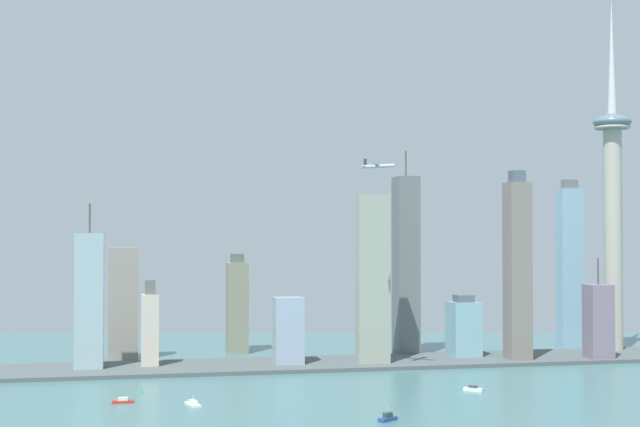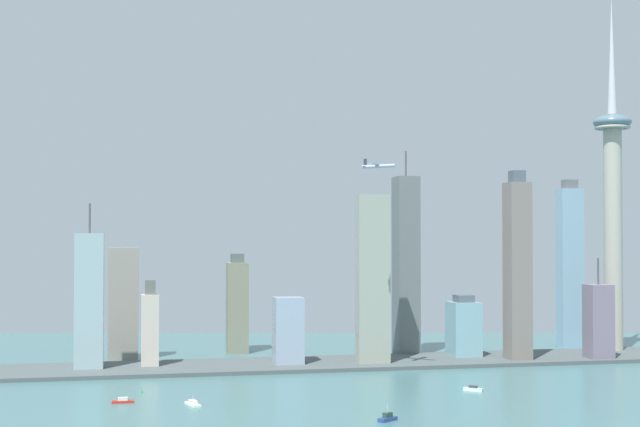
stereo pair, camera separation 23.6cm
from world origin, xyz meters
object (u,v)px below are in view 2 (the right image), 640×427
object	(u,v)px
skyscraper_6	(406,266)
boat_3	(473,389)
boat_0	(388,418)
skyscraper_0	(150,329)
boat_5	(123,401)
skyscraper_3	(570,266)
airplane	(378,166)
skyscraper_2	(373,280)
observation_tower	(613,194)
skyscraper_9	(517,270)
skyscraper_8	(288,332)
channel_buoy_0	(142,391)
skyscraper_5	(598,323)
skyscraper_1	(237,306)
boat_4	(193,404)
skyscraper_10	(464,329)
skyscraper_7	(89,302)
skyscraper_4	(123,304)

from	to	relation	value
skyscraper_6	boat_3	xyz separation A→B (m)	(-7.54, -187.78, -80.79)
boat_0	boat_3	bearing A→B (deg)	10.73
skyscraper_0	boat_5	world-z (taller)	skyscraper_0
skyscraper_3	airplane	world-z (taller)	airplane
skyscraper_0	skyscraper_2	bearing A→B (deg)	-6.09
observation_tower	skyscraper_6	distance (m)	207.39
skyscraper_0	boat_0	size ratio (longest dim) A/B	5.50
boat_5	skyscraper_9	bearing A→B (deg)	-160.12
boat_3	airplane	world-z (taller)	airplane
skyscraper_2	skyscraper_9	distance (m)	129.00
skyscraper_6	skyscraper_8	xyz separation A→B (m)	(-118.01, -49.98, -53.06)
skyscraper_2	channel_buoy_0	distance (m)	222.28
skyscraper_8	boat_5	bearing A→B (deg)	-134.62
skyscraper_3	skyscraper_9	bearing A→B (deg)	-137.39
boat_0	boat_5	size ratio (longest dim) A/B	0.94
skyscraper_0	boat_5	distance (m)	148.06
skyscraper_5	boat_3	bearing A→B (deg)	-144.24
skyscraper_3	airplane	distance (m)	284.81
skyscraper_1	boat_0	xyz separation A→B (m)	(56.09, -322.63, -42.04)
skyscraper_8	channel_buoy_0	bearing A→B (deg)	-140.44
skyscraper_8	boat_5	world-z (taller)	skyscraper_8
skyscraper_6	observation_tower	bearing A→B (deg)	-7.17
skyscraper_2	skyscraper_9	bearing A→B (deg)	-1.69
skyscraper_8	boat_4	size ratio (longest dim) A/B	3.18
boat_5	boat_4	bearing A→B (deg)	158.53
observation_tower	skyscraper_2	size ratio (longest dim) A/B	2.32
boat_3	skyscraper_10	bearing A→B (deg)	-70.97
skyscraper_2	boat_4	distance (m)	223.75
skyscraper_2	channel_buoy_0	xyz separation A→B (m)	(-190.98, -88.88, -70.95)
boat_3	airplane	distance (m)	184.13
observation_tower	boat_3	size ratio (longest dim) A/B	25.82
boat_0	boat_4	distance (m)	132.07
skyscraper_9	boat_4	size ratio (longest dim) A/B	9.06
boat_5	skyscraper_7	bearing A→B (deg)	-77.83
skyscraper_4	airplane	size ratio (longest dim) A/B	4.25
skyscraper_6	skyscraper_7	size ratio (longest dim) A/B	1.38
skyscraper_9	observation_tower	bearing A→B (deg)	19.35
observation_tower	skyscraper_10	distance (m)	195.15
skyscraper_5	boat_4	world-z (taller)	skyscraper_5
skyscraper_0	boat_3	distance (m)	269.99
skyscraper_5	skyscraper_8	size ratio (longest dim) A/B	1.55
skyscraper_2	skyscraper_8	world-z (taller)	skyscraper_2
skyscraper_9	airplane	distance (m)	171.96
skyscraper_7	channel_buoy_0	world-z (taller)	skyscraper_7
skyscraper_7	boat_4	size ratio (longest dim) A/B	7.41
skyscraper_7	channel_buoy_0	size ratio (longest dim) A/B	47.95
skyscraper_9	boat_3	size ratio (longest dim) A/B	12.78
observation_tower	skyscraper_5	world-z (taller)	observation_tower
observation_tower	boat_0	xyz separation A→B (m)	(-289.40, -248.66, -146.79)
skyscraper_10	channel_buoy_0	bearing A→B (deg)	-157.79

